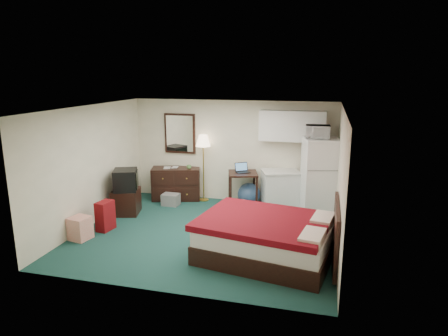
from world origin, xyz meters
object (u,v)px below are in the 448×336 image
(dresser, at_px, (176,183))
(fridge, at_px, (320,178))
(desk, at_px, (243,190))
(kitchen_counter, at_px, (280,190))
(bed, at_px, (266,238))
(tv_stand, at_px, (126,201))
(suitcase, at_px, (105,216))
(floor_lamp, at_px, (203,168))

(dresser, distance_m, fridge, 3.58)
(dresser, xyz_separation_m, desk, (1.76, -0.17, 0.02))
(kitchen_counter, distance_m, bed, 2.64)
(tv_stand, height_order, suitcase, suitcase)
(bed, bearing_deg, floor_lamp, 135.71)
(tv_stand, bearing_deg, desk, 9.85)
(fridge, relative_size, bed, 0.82)
(kitchen_counter, height_order, tv_stand, kitchen_counter)
(floor_lamp, bearing_deg, suitcase, -119.92)
(desk, bearing_deg, bed, -85.32)
(tv_stand, bearing_deg, floor_lamp, 29.16)
(fridge, distance_m, bed, 2.51)
(dresser, relative_size, suitcase, 1.97)
(bed, relative_size, suitcase, 3.59)
(dresser, bearing_deg, desk, -20.89)
(floor_lamp, relative_size, suitcase, 2.75)
(dresser, xyz_separation_m, tv_stand, (-0.72, -1.29, -0.12))
(desk, xyz_separation_m, tv_stand, (-2.47, -1.13, -0.14))
(suitcase, bearing_deg, desk, 49.73)
(tv_stand, relative_size, suitcase, 1.02)
(dresser, relative_size, fridge, 0.67)
(kitchen_counter, xyz_separation_m, tv_stand, (-3.35, -1.22, -0.16))
(floor_lamp, bearing_deg, desk, -12.74)
(kitchen_counter, relative_size, suitcase, 1.47)
(dresser, distance_m, kitchen_counter, 2.63)
(dresser, height_order, floor_lamp, floor_lamp)
(dresser, height_order, kitchen_counter, kitchen_counter)
(tv_stand, distance_m, suitcase, 1.01)
(fridge, height_order, bed, fridge)
(kitchen_counter, relative_size, tv_stand, 1.44)
(floor_lamp, distance_m, kitchen_counter, 1.97)
(kitchen_counter, xyz_separation_m, fridge, (0.89, -0.33, 0.44))
(dresser, xyz_separation_m, suitcase, (-0.66, -2.30, -0.10))
(suitcase, bearing_deg, bed, 1.42)
(dresser, bearing_deg, fridge, -21.86)
(bed, bearing_deg, desk, 120.45)
(desk, bearing_deg, tv_stand, -171.43)
(fridge, bearing_deg, bed, -123.09)
(suitcase, bearing_deg, floor_lamp, 68.37)
(desk, bearing_deg, dresser, 158.67)
(bed, bearing_deg, fridge, 80.40)
(fridge, distance_m, suitcase, 4.63)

